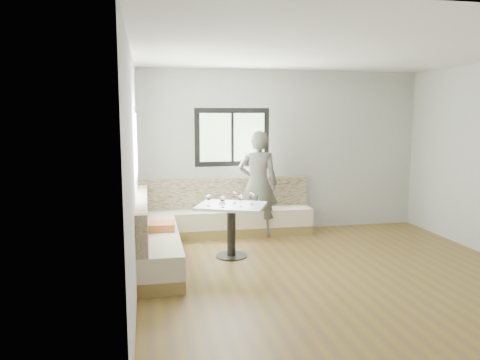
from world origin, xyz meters
name	(u,v)px	position (x,y,z in m)	size (l,w,h in m)	color
room	(331,165)	(-0.08, 0.08, 1.41)	(5.01, 5.01, 2.81)	brown
banquette	(199,226)	(-1.59, 1.63, 0.33)	(2.90, 2.80, 0.95)	olive
table	(231,218)	(-1.18, 1.03, 0.57)	(1.14, 1.03, 0.77)	black
person	(258,184)	(-0.54, 2.07, 0.89)	(0.65, 0.43, 1.78)	#595853
olive_ramekin	(222,202)	(-1.31, 1.11, 0.79)	(0.10, 0.10, 0.04)	white
wine_glass_a	(208,198)	(-1.52, 0.99, 0.89)	(0.08, 0.08, 0.17)	white
wine_glass_b	(223,199)	(-1.34, 0.86, 0.89)	(0.08, 0.08, 0.17)	white
wine_glass_c	(241,198)	(-1.08, 0.86, 0.89)	(0.08, 0.08, 0.17)	white
wine_glass_d	(235,195)	(-1.12, 1.12, 0.89)	(0.08, 0.08, 0.17)	white
wine_glass_e	(252,196)	(-0.89, 1.00, 0.89)	(0.08, 0.08, 0.17)	white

